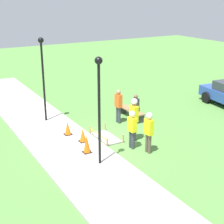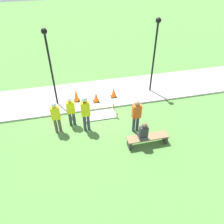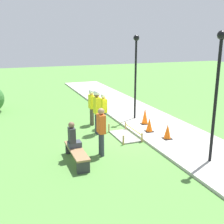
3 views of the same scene
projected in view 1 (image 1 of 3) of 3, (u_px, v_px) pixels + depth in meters
ground_plane at (102, 145)px, 14.82m from camera, size 60.00×60.00×0.00m
sidewalk at (71, 151)px, 14.10m from camera, size 28.00×2.95×0.10m
wet_concrete_patch at (106, 137)px, 15.48m from camera, size 1.66×0.85×0.39m
traffic_cone_near_patch at (68, 128)px, 15.55m from camera, size 0.34×0.34×0.62m
traffic_cone_far_patch at (83, 135)px, 14.81m from camera, size 0.34×0.34×0.61m
traffic_cone_sidewalk_edge at (87, 144)px, 13.77m from camera, size 0.34×0.34×0.76m
park_bench at (131, 112)px, 17.93m from camera, size 1.85×0.44×0.45m
person_seated_on_bench at (135, 105)px, 17.58m from camera, size 0.36×0.44×0.89m
worker_supervisor at (149, 129)px, 13.78m from camera, size 0.40×0.25×1.74m
worker_assistant at (132, 127)px, 14.20m from camera, size 0.40×0.24×1.66m
worker_trainee at (134, 115)px, 14.89m from camera, size 0.40×0.28×1.95m
bystander_in_orange_shirt at (118, 104)px, 17.05m from camera, size 0.40×0.23×1.72m
lamppost_near at (99, 96)px, 12.17m from camera, size 0.28×0.28×4.06m
lamppost_far at (43, 68)px, 16.53m from camera, size 0.28×0.28×4.15m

